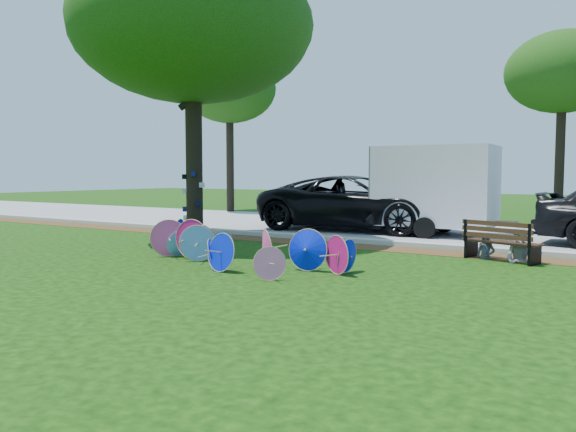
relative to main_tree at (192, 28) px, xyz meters
The scene contains 12 objects.
ground 7.21m from the main_tree, 45.05° to the right, with size 90.00×90.00×0.00m, color black.
mulch_strip 6.57m from the main_tree, 21.65° to the left, with size 90.00×1.00×0.01m, color #472D16.
curb 6.70m from the main_tree, 31.57° to the left, with size 90.00×0.30×0.12m, color #B7B5AD.
street 8.89m from the main_tree, 62.29° to the left, with size 90.00×8.00×0.01m, color gray.
main_tree is the anchor object (origin of this frame).
parasol_pile 6.52m from the main_tree, 38.94° to the right, with size 4.96×2.40×0.86m.
black_van 7.28m from the main_tree, 64.30° to the left, with size 2.88×6.24×1.73m, color black.
cargo_trailer 8.09m from the main_tree, 44.26° to the left, with size 3.27×2.07×2.89m, color silver.
park_bench 9.30m from the main_tree, ahead, with size 1.57×0.60×0.82m, color black, non-canonical shape.
person_left 8.94m from the main_tree, ahead, with size 0.39×0.25×1.06m, color #393C4E.
person_right 9.46m from the main_tree, ahead, with size 0.65×0.50×1.33m, color silver.
bg_trees 12.16m from the main_tree, 66.77° to the left, with size 24.76×7.94×7.40m.
Camera 1 is at (6.86, -8.04, 1.79)m, focal length 35.00 mm.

